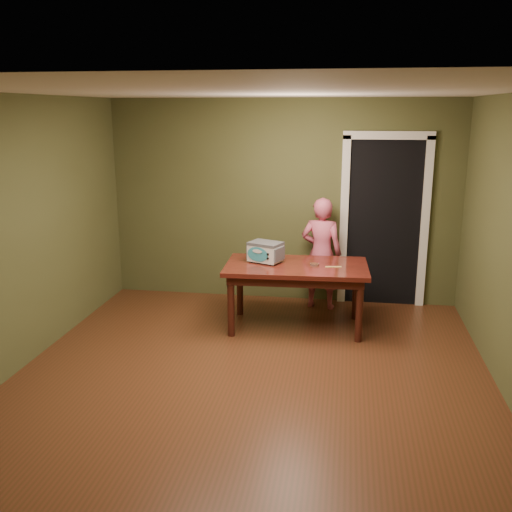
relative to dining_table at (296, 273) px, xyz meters
name	(u,v)px	position (x,y,z in m)	size (l,w,h in m)	color
floor	(250,382)	(-0.29, -1.45, -0.65)	(5.00, 5.00, 0.00)	#532817
room_shell	(249,200)	(-0.29, -1.45, 1.06)	(4.52, 5.02, 2.61)	#484D29
doorway	(382,219)	(1.01, 1.33, 0.41)	(1.10, 0.66, 2.25)	black
dining_table	(296,273)	(0.00, 0.00, 0.00)	(1.64, 0.97, 0.75)	#3A140D
toy_oven	(265,251)	(-0.36, 0.06, 0.23)	(0.44, 0.37, 0.24)	#4C4F54
baking_pan	(315,264)	(0.20, 0.01, 0.11)	(0.10, 0.10, 0.02)	silver
spatula	(333,267)	(0.42, -0.04, 0.10)	(0.18, 0.03, 0.01)	#F2CE69
child	(321,253)	(0.25, 0.75, 0.06)	(0.51, 0.34, 1.41)	#CD5470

